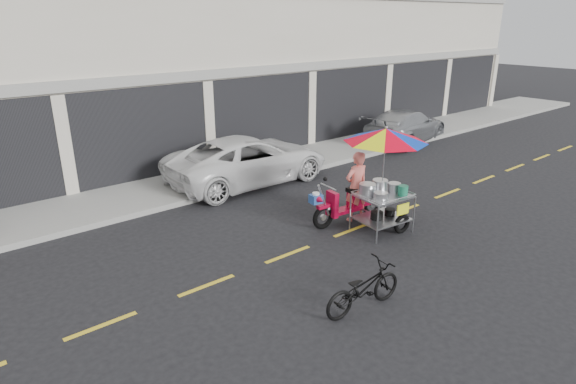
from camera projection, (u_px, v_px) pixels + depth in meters
ground at (352, 230)px, 11.54m from camera, size 90.00×90.00×0.00m
sidewalk at (227, 173)px, 15.50m from camera, size 45.00×3.00×0.15m
shophouse_block at (213, 32)px, 19.45m from camera, size 36.00×8.11×10.40m
centerline at (352, 230)px, 11.54m from camera, size 42.00×0.10×0.01m
white_pickup at (249, 160)px, 14.67m from camera, size 5.18×2.44×1.43m
silver_pickup at (405, 126)px, 19.45m from camera, size 4.90×2.73×1.34m
near_bicycle at (363, 288)px, 8.26m from camera, size 1.67×0.71×0.85m
food_vendor_rig at (374, 164)px, 11.24m from camera, size 2.50×2.20×2.52m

